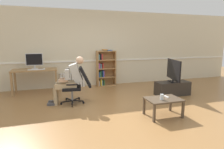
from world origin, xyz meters
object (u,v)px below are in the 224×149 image
object	(u,v)px
spare_remote	(166,97)
office_chair	(78,84)
computer_mouse	(44,69)
drinking_glass	(162,97)
computer_desk	(35,73)
radiator	(73,80)
tv_screen	(174,70)
person_seated	(70,79)
tv_stand	(172,88)
keyboard	(36,70)
imac_monitor	(34,60)
coffee_table	(163,101)
bookshelf	(105,68)

from	to	relation	value
spare_remote	office_chair	bearing A→B (deg)	141.97
computer_mouse	spare_remote	size ratio (longest dim) A/B	0.67
drinking_glass	computer_desk	bearing A→B (deg)	133.54
radiator	tv_screen	xyz separation A→B (m)	(2.81, -1.88, 0.50)
person_seated	tv_stand	world-z (taller)	person_seated
radiator	computer_mouse	bearing A→B (deg)	-150.41
radiator	person_seated	distance (m)	1.80
person_seated	drinking_glass	xyz separation A→B (m)	(1.77, -1.53, -0.20)
tv_screen	keyboard	bearing A→B (deg)	85.46
tv_stand	drinking_glass	bearing A→B (deg)	-131.88
person_seated	computer_mouse	bearing A→B (deg)	-143.62
office_chair	person_seated	xyz separation A→B (m)	(-0.20, 0.03, 0.13)
computer_mouse	computer_desk	bearing A→B (deg)	157.37
imac_monitor	tv_screen	distance (m)	4.30
imac_monitor	computer_desk	bearing A→B (deg)	-91.53
keyboard	radiator	world-z (taller)	keyboard
computer_mouse	imac_monitor	bearing A→B (deg)	145.38
computer_desk	drinking_glass	world-z (taller)	computer_desk
computer_desk	imac_monitor	distance (m)	0.40
tv_screen	spare_remote	size ratio (longest dim) A/B	6.47
computer_desk	coffee_table	world-z (taller)	computer_desk
imac_monitor	computer_mouse	xyz separation A→B (m)	(0.29, -0.20, -0.27)
tv_screen	coffee_table	world-z (taller)	tv_screen
radiator	keyboard	bearing A→B (deg)	-155.22
person_seated	coffee_table	size ratio (longest dim) A/B	1.66
person_seated	tv_screen	bearing A→B (deg)	94.79
imac_monitor	bookshelf	xyz separation A→B (m)	(2.35, 0.21, -0.40)
person_seated	imac_monitor	bearing A→B (deg)	-138.52
office_chair	drinking_glass	size ratio (longest dim) A/B	8.01
spare_remote	tv_screen	bearing A→B (deg)	49.83
office_chair	drinking_glass	world-z (taller)	office_chair
office_chair	tv_stand	bearing A→B (deg)	95.13
computer_desk	computer_mouse	world-z (taller)	computer_mouse
keyboard	spare_remote	bearing A→B (deg)	-41.90
radiator	tv_stand	bearing A→B (deg)	-33.82
spare_remote	computer_desk	bearing A→B (deg)	136.53
bookshelf	drinking_glass	size ratio (longest dim) A/B	11.05
bookshelf	radiator	world-z (taller)	bookshelf
bookshelf	coffee_table	bearing A→B (deg)	-81.29
office_chair	spare_remote	xyz separation A→B (m)	(1.78, -1.37, -0.11)
tv_screen	drinking_glass	world-z (taller)	tv_screen
keyboard	bookshelf	distance (m)	2.36
computer_mouse	coffee_table	xyz separation A→B (m)	(2.54, -2.71, -0.43)
imac_monitor	office_chair	size ratio (longest dim) A/B	0.53
bookshelf	drinking_glass	world-z (taller)	bookshelf
computer_desk	person_seated	xyz separation A→B (m)	(0.97, -1.36, 0.01)
tv_stand	coffee_table	distance (m)	1.78
person_seated	computer_desk	bearing A→B (deg)	-136.97
computer_mouse	drinking_glass	xyz separation A→B (m)	(2.46, -2.77, -0.31)
computer_mouse	office_chair	distance (m)	1.56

